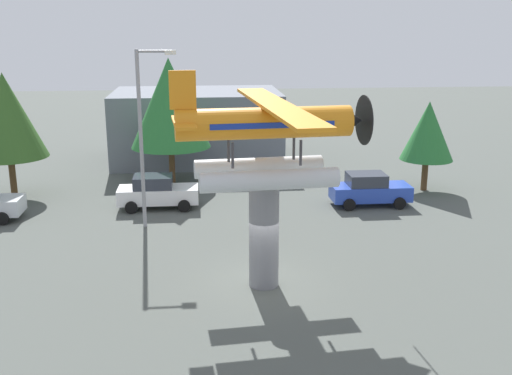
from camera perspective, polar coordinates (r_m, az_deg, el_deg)
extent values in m
plane|color=#4C514C|center=(23.01, 0.73, -9.12)|extent=(140.00, 140.00, 0.00)
cylinder|color=slate|center=(22.27, 0.75, -4.47)|extent=(1.10, 1.10, 3.96)
cylinder|color=silver|center=(20.64, 1.31, 0.70)|extent=(4.84, 1.11, 0.70)
cylinder|color=#333338|center=(21.21, 4.23, 3.27)|extent=(0.11, 0.11, 0.90)
cylinder|color=#333338|center=(20.74, -2.21, 3.03)|extent=(0.11, 0.11, 0.90)
cylinder|color=silver|center=(22.55, 0.27, 1.95)|extent=(4.84, 1.11, 0.70)
cylinder|color=#333338|center=(22.15, 3.58, 3.80)|extent=(0.11, 0.11, 0.90)
cylinder|color=#333338|center=(21.71, -2.60, 3.58)|extent=(0.11, 0.11, 0.90)
cylinder|color=orange|center=(21.24, 0.79, 6.08)|extent=(6.27, 1.63, 1.10)
cube|color=#193399|center=(21.28, 1.32, 6.09)|extent=(4.42, 1.51, 0.20)
cone|color=#262628|center=(22.09, 9.13, 6.24)|extent=(0.77, 0.94, 0.88)
cylinder|color=black|center=(22.23, 10.11, 6.25)|extent=(0.19, 1.80, 1.80)
cube|color=orange|center=(21.23, 1.86, 7.73)|extent=(1.99, 10.46, 0.12)
cube|color=orange|center=(20.86, -6.82, 6.08)|extent=(0.94, 2.85, 0.10)
cube|color=orange|center=(20.72, -6.92, 9.09)|extent=(0.91, 0.20, 1.30)
cylinder|color=black|center=(31.87, -22.76, -2.72)|extent=(0.64, 0.22, 0.64)
cylinder|color=black|center=(33.52, -21.89, -1.78)|extent=(0.64, 0.22, 0.64)
cube|color=white|center=(32.43, -9.16, -0.66)|extent=(4.20, 1.70, 0.80)
cube|color=#2D333D|center=(32.26, -9.65, 0.56)|extent=(2.00, 1.56, 0.64)
cylinder|color=black|center=(31.62, -6.78, -1.74)|extent=(0.64, 0.22, 0.64)
cylinder|color=black|center=(33.35, -6.72, -0.85)|extent=(0.64, 0.22, 0.64)
cylinder|color=black|center=(31.80, -11.65, -1.86)|extent=(0.64, 0.22, 0.64)
cylinder|color=black|center=(33.52, -11.34, -0.96)|extent=(0.64, 0.22, 0.64)
cube|color=#2847B7|center=(33.06, 10.69, -0.43)|extent=(4.20, 1.70, 0.80)
cube|color=#2D333D|center=(32.80, 10.33, 0.77)|extent=(2.00, 1.56, 0.64)
cylinder|color=black|center=(32.74, 13.36, -1.46)|extent=(0.64, 0.22, 0.64)
cylinder|color=black|center=(34.38, 12.41, -0.61)|extent=(0.64, 0.22, 0.64)
cylinder|color=black|center=(31.98, 8.77, -1.62)|extent=(0.64, 0.22, 0.64)
cylinder|color=black|center=(33.66, 8.03, -0.74)|extent=(0.64, 0.22, 0.64)
cylinder|color=gray|center=(28.73, -10.76, 4.30)|extent=(0.18, 0.18, 8.35)
cylinder|color=gray|center=(28.20, -9.51, 12.51)|extent=(1.60, 0.12, 0.12)
cube|color=silver|center=(28.16, -8.06, 12.46)|extent=(0.50, 0.28, 0.20)
cube|color=slate|center=(43.41, -5.54, 5.80)|extent=(11.56, 7.72, 4.89)
cylinder|color=brown|center=(36.37, -21.88, 0.88)|extent=(0.36, 0.36, 2.33)
cone|color=#335B23|center=(35.73, -22.43, 6.28)|extent=(4.15, 4.15, 4.61)
cylinder|color=brown|center=(37.07, -7.90, 2.07)|extent=(0.36, 0.36, 2.30)
cone|color=#287033|center=(36.41, -8.11, 7.87)|extent=(4.73, 4.73, 5.26)
cylinder|color=brown|center=(36.75, 15.56, 1.16)|extent=(0.36, 0.36, 1.83)
cone|color=#287033|center=(36.23, 15.85, 5.15)|extent=(3.03, 3.03, 3.37)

